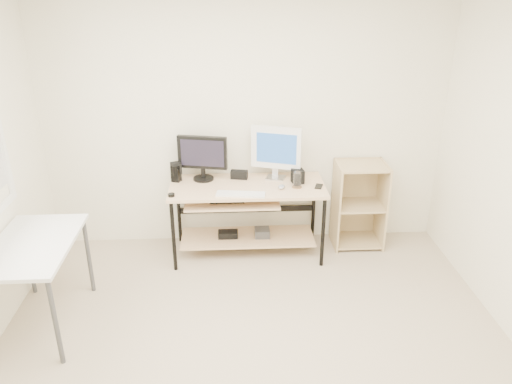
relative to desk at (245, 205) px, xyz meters
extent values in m
cube|color=#B9A78E|center=(0.03, -1.66, -0.54)|extent=(4.00, 4.00, 0.01)
cube|color=white|center=(0.03, 0.34, 0.76)|extent=(4.00, 0.01, 2.60)
cube|color=beige|center=(0.03, -0.01, 0.20)|extent=(1.50, 0.65, 0.03)
cube|color=beige|center=(-0.12, -0.06, 0.08)|extent=(0.90, 0.49, 0.02)
cube|color=beige|center=(0.03, 0.04, -0.39)|extent=(1.35, 0.46, 0.02)
cube|color=black|center=(-0.17, -0.06, 0.10)|extent=(0.33, 0.22, 0.01)
cylinder|color=black|center=(0.08, -0.11, 0.10)|extent=(0.14, 0.01, 0.01)
cube|color=#3F3F42|center=(0.18, 0.04, -0.34)|extent=(0.15, 0.15, 0.08)
cube|color=black|center=(-0.17, 0.04, -0.35)|extent=(0.20, 0.12, 0.06)
cylinder|color=black|center=(-0.68, -0.29, -0.18)|extent=(0.04, 0.04, 0.72)
cylinder|color=black|center=(-0.68, 0.28, -0.18)|extent=(0.04, 0.04, 0.72)
cylinder|color=black|center=(0.74, -0.29, -0.18)|extent=(0.04, 0.04, 0.72)
cylinder|color=black|center=(0.74, 0.28, -0.18)|extent=(0.04, 0.04, 0.72)
cube|color=white|center=(-1.65, -1.06, 0.20)|extent=(0.60, 1.00, 0.03)
cylinder|color=#3F3F42|center=(-1.91, -0.60, -0.18)|extent=(0.04, 0.04, 0.72)
cylinder|color=#3F3F42|center=(-1.39, -1.52, -0.18)|extent=(0.04, 0.04, 0.72)
cylinder|color=#3F3F42|center=(-1.39, -0.60, -0.18)|extent=(0.04, 0.04, 0.72)
cube|color=tan|center=(0.94, 0.12, -0.09)|extent=(0.02, 0.40, 0.90)
cube|color=tan|center=(1.42, 0.12, -0.09)|extent=(0.02, 0.40, 0.90)
cube|color=tan|center=(1.18, 0.31, -0.09)|extent=(0.50, 0.02, 0.90)
cube|color=tan|center=(1.18, 0.12, -0.50)|extent=(0.46, 0.38, 0.02)
cube|color=tan|center=(1.18, 0.12, -0.09)|extent=(0.46, 0.38, 0.02)
cube|color=tan|center=(1.18, 0.12, 0.34)|extent=(0.46, 0.38, 0.02)
cylinder|color=black|center=(-0.40, 0.17, 0.22)|extent=(0.20, 0.20, 0.02)
cylinder|color=black|center=(-0.40, 0.17, 0.28)|extent=(0.04, 0.04, 0.10)
cube|color=black|center=(-0.40, 0.17, 0.50)|extent=(0.49, 0.15, 0.32)
cube|color=black|center=(-0.40, 0.14, 0.50)|extent=(0.41, 0.09, 0.26)
cube|color=silver|center=(0.32, 0.15, 0.22)|extent=(0.18, 0.16, 0.01)
cylinder|color=silver|center=(0.32, 0.15, 0.28)|extent=(0.04, 0.04, 0.10)
cube|color=white|center=(0.32, 0.15, 0.53)|extent=(0.49, 0.20, 0.42)
cube|color=#234F98|center=(0.32, 0.13, 0.53)|extent=(0.40, 0.14, 0.33)
cube|color=white|center=(-0.04, -0.23, 0.22)|extent=(0.47, 0.19, 0.02)
ellipsoid|color=#AAAAAF|center=(0.35, -0.10, 0.23)|extent=(0.09, 0.11, 0.03)
cube|color=black|center=(-0.05, 0.17, 0.25)|extent=(0.18, 0.10, 0.08)
cube|color=black|center=(-0.67, 0.16, 0.25)|extent=(0.11, 0.11, 0.07)
cube|color=black|center=(-0.67, 0.16, 0.34)|extent=(0.12, 0.12, 0.11)
cube|color=black|center=(0.52, 0.03, 0.28)|extent=(0.13, 0.13, 0.13)
cube|color=black|center=(-0.67, 0.12, 0.29)|extent=(0.09, 0.08, 0.16)
cylinder|color=black|center=(-0.68, -0.23, 0.22)|extent=(0.06, 0.06, 0.03)
cube|color=black|center=(0.71, -0.08, 0.22)|extent=(0.10, 0.14, 0.01)
cylinder|color=olive|center=(0.50, -0.08, 0.21)|extent=(0.13, 0.13, 0.01)
cylinder|color=white|center=(0.50, -0.08, 0.29)|extent=(0.10, 0.10, 0.15)
camera|label=1|loc=(-0.13, -4.46, 2.08)|focal=35.00mm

